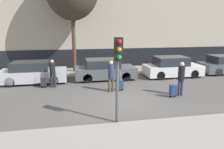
% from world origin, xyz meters
% --- Properties ---
extents(ground_plane, '(80.00, 80.00, 0.00)m').
position_xyz_m(ground_plane, '(0.00, 0.00, 0.00)').
color(ground_plane, '#565451').
extents(sidewalk_near, '(28.00, 2.50, 0.12)m').
position_xyz_m(sidewalk_near, '(0.00, -3.75, 0.06)').
color(sidewalk_near, gray).
rests_on(sidewalk_near, ground_plane).
extents(sidewalk_far, '(28.00, 3.00, 0.12)m').
position_xyz_m(sidewalk_far, '(0.00, 7.00, 0.06)').
color(sidewalk_far, gray).
rests_on(sidewalk_far, ground_plane).
extents(parked_car_0, '(4.11, 1.80, 1.38)m').
position_xyz_m(parked_car_0, '(-4.97, 4.53, 0.65)').
color(parked_car_0, '#B7BABF').
rests_on(parked_car_0, ground_plane).
extents(parked_car_1, '(4.09, 1.91, 1.39)m').
position_xyz_m(parked_car_1, '(-0.32, 4.66, 0.65)').
color(parked_car_1, '#4C5156').
rests_on(parked_car_1, ground_plane).
extents(parked_car_2, '(4.03, 1.80, 1.45)m').
position_xyz_m(parked_car_2, '(4.56, 4.47, 0.67)').
color(parked_car_2, silver).
rests_on(parked_car_2, ground_plane).
extents(pedestrian_left, '(0.35, 0.34, 1.67)m').
position_xyz_m(pedestrian_left, '(-3.64, 3.20, 0.94)').
color(pedestrian_left, '#23232D').
rests_on(pedestrian_left, ground_plane).
extents(trolley_left, '(0.34, 0.29, 1.13)m').
position_xyz_m(trolley_left, '(-4.19, 3.22, 0.35)').
color(trolley_left, '#262628').
rests_on(trolley_left, ground_plane).
extents(pedestrian_center, '(0.35, 0.34, 1.75)m').
position_xyz_m(pedestrian_center, '(-0.41, 1.68, 0.99)').
color(pedestrian_center, '#4C4233').
rests_on(pedestrian_center, ground_plane).
extents(trolley_center, '(0.34, 0.29, 1.14)m').
position_xyz_m(trolley_center, '(0.13, 1.77, 0.36)').
color(trolley_center, navy).
rests_on(trolley_center, ground_plane).
extents(pedestrian_right, '(0.34, 0.34, 1.79)m').
position_xyz_m(pedestrian_right, '(3.03, 0.32, 1.02)').
color(pedestrian_right, '#383347').
rests_on(pedestrian_right, ground_plane).
extents(trolley_right, '(0.34, 0.29, 1.19)m').
position_xyz_m(trolley_right, '(2.51, 0.11, 0.38)').
color(trolley_right, navy).
rests_on(trolley_right, ground_plane).
extents(traffic_light, '(0.28, 0.47, 3.22)m').
position_xyz_m(traffic_light, '(-0.93, -2.37, 2.31)').
color(traffic_light, '#515154').
rests_on(traffic_light, ground_plane).
extents(parked_bicycle, '(1.77, 0.06, 0.96)m').
position_xyz_m(parked_bicycle, '(4.11, 6.79, 0.49)').
color(parked_bicycle, black).
rests_on(parked_bicycle, sidewalk_far).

